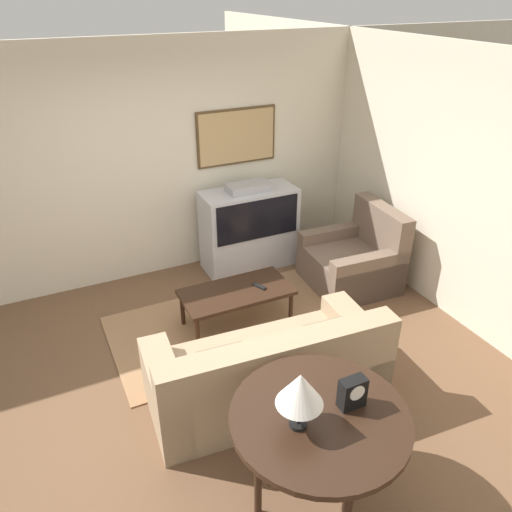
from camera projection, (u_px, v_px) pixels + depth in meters
name	position (u px, v px, depth m)	size (l,w,h in m)	color
ground_plane	(220.00, 376.00, 4.56)	(12.00, 12.00, 0.00)	brown
wall_back	(146.00, 165.00, 5.60)	(12.00, 0.10, 2.70)	beige
wall_right	(463.00, 192.00, 4.90)	(0.06, 12.00, 2.70)	beige
area_rug	(237.00, 323.00, 5.25)	(2.57, 1.42, 0.01)	#99704C
tv	(249.00, 228.00, 6.11)	(1.15, 0.50, 1.09)	#B7B7BC
couch	(268.00, 372.00, 4.17)	(2.02, 1.00, 0.82)	#9E8466
armchair	(354.00, 261.00, 5.82)	(0.99, 0.98, 0.94)	brown
coffee_table	(236.00, 294.00, 5.07)	(1.12, 0.56, 0.42)	black
console_table	(320.00, 423.00, 3.13)	(1.14, 1.14, 0.80)	black
table_lamp	(300.00, 390.00, 2.89)	(0.29, 0.29, 0.40)	black
mantel_clock	(352.00, 393.00, 3.12)	(0.17, 0.10, 0.21)	black
remote	(259.00, 286.00, 5.10)	(0.10, 0.16, 0.02)	black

